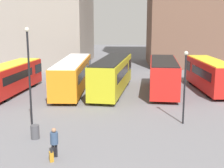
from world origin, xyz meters
The scene contains 10 objects.
bus_0 centered at (-9.83, 19.49, 1.56)m, with size 3.40×10.04×2.85m.
bus_1 centered at (-3.99, 20.78, 1.70)m, with size 2.72×12.28×3.12m.
bus_2 centered at (0.00, 20.40, 1.80)m, with size 3.87×11.56×3.31m.
bus_3 centered at (5.02, 20.39, 1.75)m, with size 3.31×9.84×3.23m.
bus_4 centered at (9.83, 21.56, 1.66)m, with size 3.14×9.80×3.07m.
traveler centered at (-2.28, 5.09, 0.95)m, with size 0.54×0.54×1.60m.
suitcase centered at (-2.33, 4.58, 0.26)m, with size 0.30×0.35×0.73m.
lamp_post_0 centered at (-4.48, 8.45, 3.83)m, with size 0.28×0.28×6.61m.
lamp_post_2 centered at (5.34, 10.83, 3.00)m, with size 0.28×0.28×5.02m.
trash_bin centered at (-4.05, 7.58, 0.42)m, with size 0.52×0.52×0.85m.
Camera 1 is at (1.44, -9.93, 7.03)m, focal length 50.00 mm.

